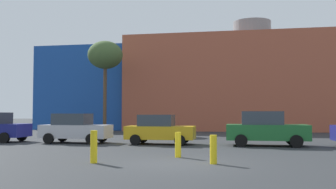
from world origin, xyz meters
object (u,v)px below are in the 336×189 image
(bare_tree_0, at_px, (105,56))
(bollard_yellow_0, at_px, (178,145))
(parked_car_1, at_px, (75,128))
(parked_car_3, at_px, (266,129))
(bollard_yellow_1, at_px, (213,149))
(bollard_yellow_2, at_px, (94,147))
(parked_car_2, at_px, (159,130))

(bare_tree_0, distance_m, bollard_yellow_0, 21.07)
(parked_car_1, relative_size, parked_car_3, 0.93)
(bollard_yellow_1, xyz_separation_m, bollard_yellow_2, (-4.12, -0.52, 0.07))
(parked_car_1, xyz_separation_m, bollard_yellow_1, (8.51, -7.75, -0.36))
(parked_car_3, distance_m, bare_tree_0, 18.64)
(bollard_yellow_1, bearing_deg, parked_car_3, 73.49)
(bollard_yellow_1, relative_size, bollard_yellow_2, 0.87)
(parked_car_1, relative_size, parked_car_2, 1.04)
(parked_car_2, xyz_separation_m, bare_tree_0, (-7.44, 11.69, 6.10))
(parked_car_2, distance_m, parked_car_3, 5.78)
(bollard_yellow_0, bearing_deg, bare_tree_0, 118.03)
(parked_car_1, height_order, bollard_yellow_0, parked_car_1)
(parked_car_2, bearing_deg, bollard_yellow_2, -94.37)
(parked_car_2, bearing_deg, bollard_yellow_0, -71.70)
(parked_car_2, height_order, bollard_yellow_1, parked_car_2)
(parked_car_3, height_order, bollard_yellow_1, parked_car_3)
(parked_car_3, xyz_separation_m, bare_tree_0, (-13.22, 11.69, 6.01))
(bare_tree_0, bearing_deg, bollard_yellow_0, -61.97)
(bollard_yellow_0, distance_m, bollard_yellow_2, 3.45)
(parked_car_2, distance_m, bare_tree_0, 15.14)
(parked_car_1, bearing_deg, bollard_yellow_2, -62.00)
(bollard_yellow_0, relative_size, bollard_yellow_2, 0.87)
(parked_car_1, relative_size, bollard_yellow_1, 4.02)
(bollard_yellow_0, bearing_deg, parked_car_3, 57.84)
(bollard_yellow_2, bearing_deg, bollard_yellow_1, 7.22)
(parked_car_2, distance_m, bollard_yellow_2, 8.30)
(parked_car_2, height_order, bollard_yellow_0, parked_car_2)
(parked_car_1, distance_m, parked_car_3, 10.81)
(parked_car_3, xyz_separation_m, bollard_yellow_2, (-6.41, -8.27, -0.35))
(parked_car_1, distance_m, bollard_yellow_0, 9.26)
(bare_tree_0, relative_size, bollard_yellow_1, 8.40)
(parked_car_2, xyz_separation_m, bollard_yellow_0, (1.99, -6.03, -0.33))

